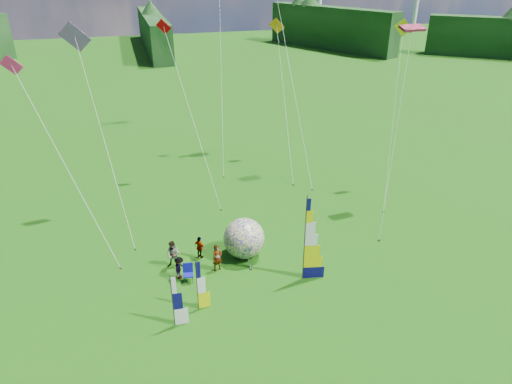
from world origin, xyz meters
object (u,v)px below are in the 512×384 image
object	(u,v)px
feather_banner_main	(305,240)
spectator_b	(173,255)
side_banner_left	(197,286)
spectator_c	(180,268)
side_banner_far	(173,302)
camp_chair	(188,274)
bol_inflatable	(244,238)
spectator_a	(217,258)
kite_whale	(288,48)
spectator_d	(200,248)

from	to	relation	value
feather_banner_main	spectator_b	world-z (taller)	feather_banner_main
feather_banner_main	side_banner_left	distance (m)	6.85
spectator_b	spectator_c	size ratio (longest dim) A/B	1.24
side_banner_far	camp_chair	distance (m)	3.94
bol_inflatable	camp_chair	distance (m)	4.41
spectator_a	kite_whale	bearing A→B (deg)	38.21
side_banner_far	camp_chair	bearing A→B (deg)	73.70
bol_inflatable	spectator_d	size ratio (longest dim) A/B	1.70
feather_banner_main	kite_whale	size ratio (longest dim) A/B	0.26
spectator_c	camp_chair	bearing A→B (deg)	-108.06
side_banner_far	spectator_c	bearing A→B (deg)	81.76
side_banner_far	spectator_a	bearing A→B (deg)	55.92
side_banner_left	bol_inflatable	distance (m)	5.79
feather_banner_main	camp_chair	distance (m)	7.38
spectator_c	side_banner_left	bearing A→B (deg)	-141.04
spectator_d	kite_whale	world-z (taller)	kite_whale
spectator_a	spectator_b	bearing A→B (deg)	138.67
spectator_a	spectator_c	xyz separation A→B (m)	(-2.41, -0.18, -0.16)
bol_inflatable	spectator_b	distance (m)	4.67
feather_banner_main	spectator_a	distance (m)	5.72
side_banner_far	spectator_d	world-z (taller)	side_banner_far
spectator_a	kite_whale	world-z (taller)	kite_whale
spectator_a	spectator_d	distance (m)	1.84
feather_banner_main	side_banner_left	world-z (taller)	feather_banner_main
side_banner_far	kite_whale	distance (m)	25.35
spectator_c	kite_whale	distance (m)	22.25
spectator_d	camp_chair	bearing A→B (deg)	118.06
camp_chair	side_banner_far	bearing A→B (deg)	-101.50
spectator_d	camp_chair	world-z (taller)	spectator_d
feather_banner_main	spectator_d	bearing A→B (deg)	156.98
side_banner_left	spectator_b	world-z (taller)	side_banner_left
side_banner_left	kite_whale	world-z (taller)	kite_whale
kite_whale	spectator_c	bearing A→B (deg)	-149.57
spectator_c	spectator_d	size ratio (longest dim) A/B	0.96
spectator_a	kite_whale	xyz separation A→B (m)	(9.93, 15.41, 9.83)
bol_inflatable	kite_whale	size ratio (longest dim) A/B	0.13
spectator_c	spectator_d	world-z (taller)	spectator_d
side_banner_far	camp_chair	world-z (taller)	side_banner_far
spectator_a	kite_whale	distance (m)	20.80
bol_inflatable	spectator_a	xyz separation A→B (m)	(-2.03, -1.05, -0.44)
camp_chair	bol_inflatable	bearing A→B (deg)	31.32
kite_whale	feather_banner_main	bearing A→B (deg)	-127.13
spectator_d	feather_banner_main	bearing A→B (deg)	-160.31
camp_chair	kite_whale	distance (m)	22.42
camp_chair	side_banner_left	bearing A→B (deg)	-78.14
feather_banner_main	spectator_b	distance (m)	8.43
side_banner_left	spectator_b	xyz separation A→B (m)	(-0.82, 4.36, -0.65)
side_banner_left	spectator_c	xyz separation A→B (m)	(-0.61, 3.10, -0.83)
spectator_c	kite_whale	xyz separation A→B (m)	(12.34, 15.60, 9.98)
side_banner_left	camp_chair	xyz separation A→B (m)	(-0.17, 2.64, -1.02)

